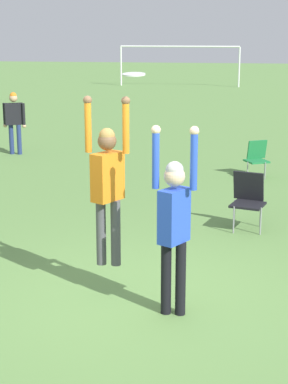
{
  "coord_description": "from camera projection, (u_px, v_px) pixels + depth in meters",
  "views": [
    {
      "loc": [
        1.34,
        -7.18,
        3.17
      ],
      "look_at": [
        0.1,
        0.16,
        1.3
      ],
      "focal_mm": 60.0,
      "sensor_mm": 36.0,
      "label": 1
    }
  ],
  "objects": [
    {
      "name": "ground_plane",
      "position": [
        134.0,
        298.0,
        7.85
      ],
      "size": [
        120.0,
        120.0,
        0.0
      ],
      "primitive_type": "plane",
      "color": "#608C47"
    },
    {
      "name": "person_jumping",
      "position": [
        108.0,
        178.0,
        7.64
      ],
      "size": [
        0.56,
        0.45,
        2.07
      ],
      "rotation": [
        0.0,
        0.0,
        1.07
      ],
      "color": "#4C4C51",
      "rests_on": "ground_plane"
    },
    {
      "name": "person_defending",
      "position": [
        174.0,
        217.0,
        7.13
      ],
      "size": [
        0.52,
        0.42,
        2.19
      ],
      "rotation": [
        0.0,
        0.0,
        -2.07
      ],
      "color": "black",
      "rests_on": "ground_plane"
    },
    {
      "name": "frisbee",
      "position": [
        134.0,
        74.0,
        7.09
      ],
      "size": [
        0.26,
        0.26,
        0.04
      ],
      "color": "white"
    },
    {
      "name": "camping_chair_1",
      "position": [
        257.0,
        156.0,
        14.31
      ],
      "size": [
        0.61,
        0.67,
        0.8
      ],
      "rotation": [
        0.0,
        0.0,
        3.64
      ],
      "color": "gray",
      "rests_on": "ground_plane"
    },
    {
      "name": "camping_chair_2",
      "position": [
        248.0,
        197.0,
        10.5
      ],
      "size": [
        0.62,
        0.67,
        0.93
      ],
      "rotation": [
        0.0,
        0.0,
        2.88
      ],
      "color": "gray",
      "rests_on": "ground_plane"
    },
    {
      "name": "person_spectator_near",
      "position": [
        14.0,
        117.0,
        16.78
      ],
      "size": [
        0.63,
        0.41,
        1.63
      ],
      "rotation": [
        0.0,
        0.0,
        0.5
      ],
      "color": "navy",
      "rests_on": "ground_plane"
    },
    {
      "name": "soccer_goal",
      "position": [
        179.0,
        54.0,
        37.56
      ],
      "size": [
        7.1,
        0.1,
        2.35
      ],
      "color": "white",
      "rests_on": "ground_plane"
    }
  ]
}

